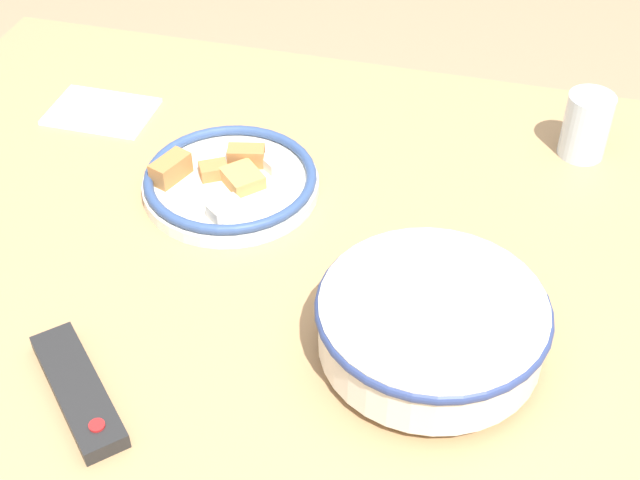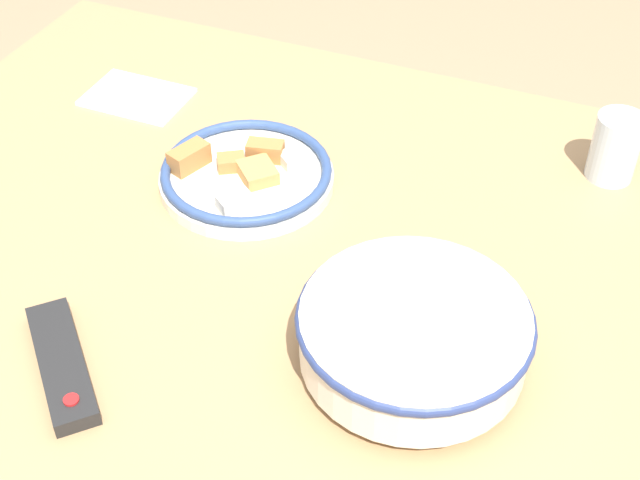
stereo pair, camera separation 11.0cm
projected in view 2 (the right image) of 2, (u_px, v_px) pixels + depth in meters
dining_table at (344, 328)px, 1.15m from camera, size 1.47×1.05×0.77m
noodle_bowl at (413, 335)px, 0.97m from camera, size 0.26×0.26×0.08m
food_plate at (246, 174)px, 1.24m from camera, size 0.24×0.24×0.05m
tv_remote at (62, 364)px, 0.99m from camera, size 0.17×0.16×0.02m
drinking_glass at (615, 147)px, 1.23m from camera, size 0.07×0.07×0.10m
folded_napkin at (137, 97)px, 1.41m from camera, size 0.16×0.11×0.01m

